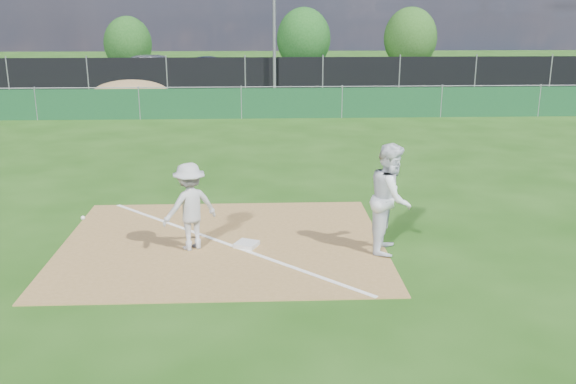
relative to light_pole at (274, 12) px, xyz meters
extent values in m
plane|color=#1A430E|center=(-1.50, -12.70, -4.00)|extent=(90.00, 90.00, 0.00)
cube|color=olive|center=(-1.50, -21.70, -3.99)|extent=(6.00, 5.00, 0.02)
cube|color=white|center=(-1.50, -21.70, -3.98)|extent=(5.01, 5.01, 0.01)
cube|color=#103C1E|center=(-1.50, -7.70, -3.40)|extent=(44.00, 0.05, 1.20)
ellipsoid|color=olive|center=(-6.50, -4.20, -3.42)|extent=(3.38, 2.60, 1.17)
cube|color=black|center=(-1.50, 0.30, -3.10)|extent=(46.00, 0.04, 1.80)
cube|color=black|center=(-1.50, 5.30, -4.00)|extent=(46.00, 9.00, 0.01)
cylinder|color=slate|center=(0.00, 0.00, 0.00)|extent=(0.16, 0.16, 8.00)
cube|color=silver|center=(-1.05, -21.90, -3.94)|extent=(0.50, 0.50, 0.08)
imported|color=silver|center=(-2.06, -21.95, -3.18)|extent=(1.20, 1.05, 1.61)
sphere|color=white|center=(-4.01, -21.86, -3.39)|extent=(0.08, 0.08, 0.08)
imported|color=white|center=(1.55, -22.16, -3.00)|extent=(1.00, 1.15, 1.99)
imported|color=#A9ADB1|center=(-6.85, 5.50, -3.15)|extent=(5.21, 2.90, 1.67)
imported|color=#101A32|center=(-3.32, 5.55, -3.28)|extent=(4.58, 2.83, 1.42)
imported|color=black|center=(5.22, 4.69, -3.40)|extent=(4.12, 1.84, 1.17)
cylinder|color=#382316|center=(-9.42, 10.71, -3.48)|extent=(0.24, 0.24, 1.04)
ellipsoid|color=#164213|center=(-9.42, 10.71, -2.09)|extent=(3.12, 3.12, 3.59)
cylinder|color=#382316|center=(2.22, 10.83, -3.40)|extent=(0.24, 0.24, 1.20)
ellipsoid|color=#144714|center=(2.22, 10.83, -1.80)|extent=(3.60, 3.60, 4.14)
cylinder|color=#382316|center=(9.60, 11.62, -3.40)|extent=(0.24, 0.24, 1.20)
ellipsoid|color=#1F4915|center=(9.60, 11.62, -1.79)|extent=(3.61, 3.61, 4.15)
camera|label=1|loc=(-0.78, -33.06, 0.30)|focal=40.00mm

